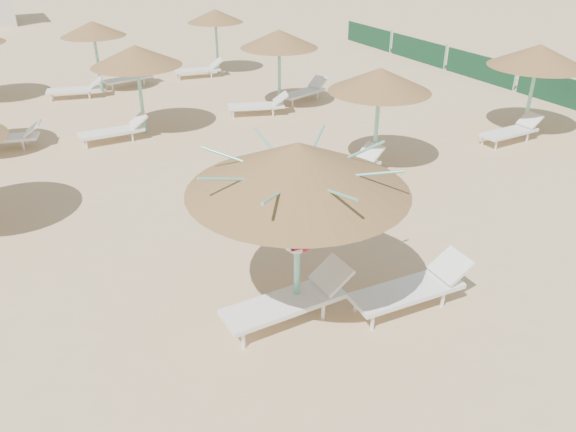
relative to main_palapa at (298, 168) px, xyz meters
name	(u,v)px	position (x,y,z in m)	size (l,w,h in m)	color
ground	(297,300)	(0.17, 0.29, -2.69)	(120.00, 120.00, 0.00)	tan
main_palapa	(298,168)	(0.00, 0.00, 0.00)	(3.44, 3.44, 3.09)	#74C9B0
lounger_main_a	(292,299)	(-0.16, -0.11, -2.30)	(2.27, 0.76, 0.82)	white
lounger_main_b	(414,287)	(1.88, -0.76, -2.31)	(2.20, 0.74, 0.79)	white
palapa_field	(170,56)	(1.06, 10.05, -0.38)	(19.32, 14.54, 2.72)	#74C9B0
windbreak_fence	(480,68)	(14.17, 10.25, -2.18)	(0.08, 19.84, 1.10)	#1A4F32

